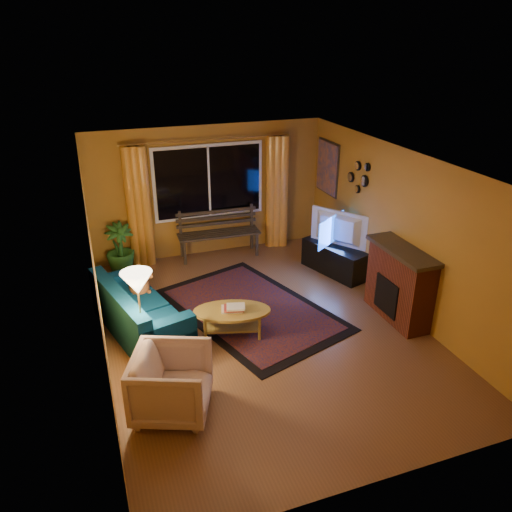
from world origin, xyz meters
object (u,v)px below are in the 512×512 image
object	(u,v)px
tv_console	(334,259)
coffee_table	(232,322)
armchair	(172,381)
bench	(219,245)
floor_lamp	(141,320)
sofa	(141,309)

from	to	relation	value
tv_console	coffee_table	bearing A→B (deg)	-169.18
armchair	tv_console	distance (m)	4.35
coffee_table	tv_console	xyz separation A→B (m)	(2.34, 1.31, 0.06)
bench	tv_console	world-z (taller)	tv_console
floor_lamp	tv_console	size ratio (longest dim) A/B	1.05
sofa	tv_console	xyz separation A→B (m)	(3.57, 0.82, -0.12)
floor_lamp	coffee_table	world-z (taller)	floor_lamp
bench	floor_lamp	world-z (taller)	floor_lamp
bench	sofa	bearing A→B (deg)	-126.19
sofa	tv_console	distance (m)	3.67
bench	tv_console	distance (m)	2.25
bench	floor_lamp	bearing A→B (deg)	-119.32
sofa	coffee_table	xyz separation A→B (m)	(1.23, -0.49, -0.18)
coffee_table	armchair	bearing A→B (deg)	-130.44
floor_lamp	tv_console	bearing A→B (deg)	23.42
coffee_table	tv_console	bearing A→B (deg)	29.30
coffee_table	bench	bearing A→B (deg)	78.06
sofa	coffee_table	size ratio (longest dim) A/B	1.71
coffee_table	floor_lamp	bearing A→B (deg)	-168.56
sofa	floor_lamp	xyz separation A→B (m)	(-0.07, -0.75, 0.28)
bench	sofa	world-z (taller)	sofa
sofa	tv_console	bearing A→B (deg)	-2.29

